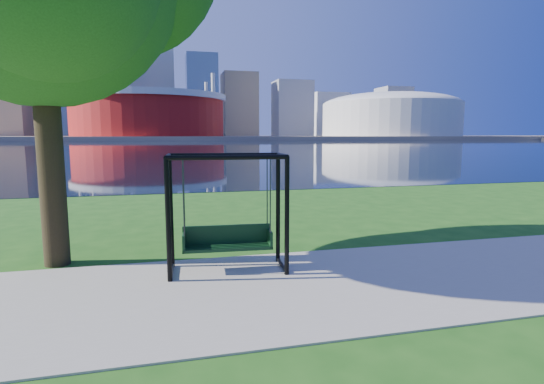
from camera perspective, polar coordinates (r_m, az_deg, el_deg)
name	(u,v)px	position (r m, az deg, el deg)	size (l,w,h in m)	color
ground	(256,280)	(7.79, -2.12, -11.77)	(900.00, 900.00, 0.00)	#1E5114
path	(262,289)	(7.32, -1.30, -12.93)	(120.00, 4.00, 0.03)	#9E937F
river	(172,146)	(109.23, -13.27, 6.10)	(900.00, 180.00, 0.02)	black
far_bank	(168,137)	(313.20, -13.82, 7.14)	(900.00, 228.00, 2.00)	#937F60
stadium	(149,113)	(242.62, -16.23, 10.10)	(83.00, 83.00, 32.00)	maroon
arena	(391,114)	(278.32, 15.66, 10.11)	(84.00, 84.00, 26.56)	beige
skyline	(160,89)	(328.29, -14.79, 13.23)	(392.00, 66.00, 96.50)	gray
swing	(227,216)	(8.03, -6.06, -3.17)	(2.25, 1.10, 2.25)	black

